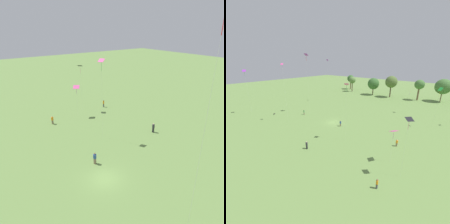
# 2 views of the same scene
# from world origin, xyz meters

# --- Properties ---
(ground_plane) EXTENTS (240.00, 240.00, 0.00)m
(ground_plane) POSITION_xyz_m (0.00, 0.00, 0.00)
(ground_plane) COLOR #6B8E47
(person_1) EXTENTS (0.49, 0.49, 1.79)m
(person_1) POSITION_xyz_m (5.64, -14.62, 0.88)
(person_1) COLOR #232328
(person_1) RESTS_ON ground_plane
(person_2) EXTENTS (0.62, 0.62, 1.66)m
(person_2) POSITION_xyz_m (20.05, -1.03, 0.81)
(person_2) COLOR #847056
(person_2) RESTS_ON ground_plane
(person_3) EXTENTS (0.65, 0.65, 1.74)m
(person_3) POSITION_xyz_m (3.63, -0.76, 0.85)
(person_3) COLOR #847056
(person_3) RESTS_ON ground_plane
(person_4) EXTENTS (0.36, 0.36, 1.70)m
(person_4) POSITION_xyz_m (22.06, -14.68, 0.86)
(person_4) COLOR #4C4C51
(person_4) RESTS_ON ground_plane
(kite_2) EXTENTS (1.71, 1.74, 6.62)m
(kite_2) POSITION_xyz_m (21.09, -7.25, 6.28)
(kite_2) COLOR #E54C99
(kite_2) RESTS_ON ground_plane
(kite_7) EXTENTS (1.43, 1.43, 10.30)m
(kite_7) POSITION_xyz_m (23.88, -9.86, 9.80)
(kite_7) COLOR black
(kite_7) RESTS_ON ground_plane
(kite_8) EXTENTS (1.20, 1.16, 13.59)m
(kite_8) POSITION_xyz_m (9.61, -6.09, 12.76)
(kite_8) COLOR #E54C99
(kite_8) RESTS_ON ground_plane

